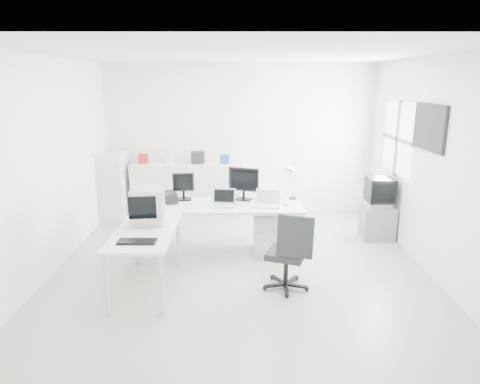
{
  "coord_description": "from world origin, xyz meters",
  "views": [
    {
      "loc": [
        -0.02,
        -5.49,
        2.49
      ],
      "look_at": [
        0.0,
        0.2,
        1.0
      ],
      "focal_mm": 32.0,
      "sensor_mm": 36.0,
      "label": 1
    }
  ],
  "objects_px": {
    "crt_monitor": "(148,205)",
    "tv_cabinet": "(377,222)",
    "main_desk": "(220,229)",
    "sideboard": "(188,190)",
    "inkjet_printer": "(162,198)",
    "lcd_monitor_small": "(183,187)",
    "drawer_pedestal": "(267,232)",
    "crt_tv": "(380,192)",
    "office_chair": "(286,250)",
    "side_desk": "(147,259)",
    "filing_cabinet": "(114,187)",
    "laptop": "(223,200)",
    "laser_printer": "(271,194)",
    "lcd_monitor_large": "(244,184)"
  },
  "relations": [
    {
      "from": "crt_monitor",
      "to": "tv_cabinet",
      "type": "bearing_deg",
      "value": 16.58
    },
    {
      "from": "main_desk",
      "to": "sideboard",
      "type": "bearing_deg",
      "value": 110.68
    },
    {
      "from": "inkjet_printer",
      "to": "main_desk",
      "type": "bearing_deg",
      "value": -24.63
    },
    {
      "from": "inkjet_printer",
      "to": "lcd_monitor_small",
      "type": "xyz_separation_m",
      "value": [
        0.3,
        0.15,
        0.12
      ]
    },
    {
      "from": "drawer_pedestal",
      "to": "crt_monitor",
      "type": "relative_size",
      "value": 1.23
    },
    {
      "from": "main_desk",
      "to": "drawer_pedestal",
      "type": "height_order",
      "value": "main_desk"
    },
    {
      "from": "crt_tv",
      "to": "sideboard",
      "type": "bearing_deg",
      "value": 159.55
    },
    {
      "from": "office_chair",
      "to": "crt_tv",
      "type": "height_order",
      "value": "office_chair"
    },
    {
      "from": "side_desk",
      "to": "sideboard",
      "type": "bearing_deg",
      "value": 86.6
    },
    {
      "from": "sideboard",
      "to": "filing_cabinet",
      "type": "distance_m",
      "value": 1.34
    },
    {
      "from": "lcd_monitor_small",
      "to": "main_desk",
      "type": "bearing_deg",
      "value": -27.58
    },
    {
      "from": "laptop",
      "to": "main_desk",
      "type": "bearing_deg",
      "value": 123.49
    },
    {
      "from": "main_desk",
      "to": "laptop",
      "type": "xyz_separation_m",
      "value": [
        0.05,
        -0.1,
        0.48
      ]
    },
    {
      "from": "sideboard",
      "to": "filing_cabinet",
      "type": "xyz_separation_m",
      "value": [
        -1.31,
        -0.24,
        0.12
      ]
    },
    {
      "from": "office_chair",
      "to": "crt_tv",
      "type": "distance_m",
      "value": 2.4
    },
    {
      "from": "laptop",
      "to": "crt_tv",
      "type": "relative_size",
      "value": 0.63
    },
    {
      "from": "crt_monitor",
      "to": "sideboard",
      "type": "distance_m",
      "value": 2.7
    },
    {
      "from": "inkjet_printer",
      "to": "laptop",
      "type": "xyz_separation_m",
      "value": [
        0.9,
        -0.2,
        0.03
      ]
    },
    {
      "from": "main_desk",
      "to": "lcd_monitor_small",
      "type": "bearing_deg",
      "value": 155.56
    },
    {
      "from": "drawer_pedestal",
      "to": "crt_monitor",
      "type": "height_order",
      "value": "crt_monitor"
    },
    {
      "from": "lcd_monitor_small",
      "to": "tv_cabinet",
      "type": "xyz_separation_m",
      "value": [
        3.06,
        0.36,
        -0.68
      ]
    },
    {
      "from": "crt_monitor",
      "to": "tv_cabinet",
      "type": "height_order",
      "value": "crt_monitor"
    },
    {
      "from": "lcd_monitor_small",
      "to": "sideboard",
      "type": "relative_size",
      "value": 0.19
    },
    {
      "from": "drawer_pedestal",
      "to": "laptop",
      "type": "relative_size",
      "value": 1.91
    },
    {
      "from": "lcd_monitor_small",
      "to": "filing_cabinet",
      "type": "relative_size",
      "value": 0.32
    },
    {
      "from": "filing_cabinet",
      "to": "laser_printer",
      "type": "bearing_deg",
      "value": -26.07
    },
    {
      "from": "laser_printer",
      "to": "inkjet_printer",
      "type": "bearing_deg",
      "value": -157.34
    },
    {
      "from": "office_chair",
      "to": "sideboard",
      "type": "xyz_separation_m",
      "value": [
        -1.53,
        2.9,
        0.01
      ]
    },
    {
      "from": "lcd_monitor_large",
      "to": "filing_cabinet",
      "type": "bearing_deg",
      "value": 169.57
    },
    {
      "from": "side_desk",
      "to": "office_chair",
      "type": "relative_size",
      "value": 1.41
    },
    {
      "from": "drawer_pedestal",
      "to": "crt_monitor",
      "type": "bearing_deg",
      "value": -149.86
    },
    {
      "from": "tv_cabinet",
      "to": "crt_tv",
      "type": "height_order",
      "value": "crt_tv"
    },
    {
      "from": "crt_monitor",
      "to": "office_chair",
      "type": "xyz_separation_m",
      "value": [
        1.7,
        -0.26,
        -0.5
      ]
    },
    {
      "from": "laptop",
      "to": "crt_monitor",
      "type": "bearing_deg",
      "value": -133.27
    },
    {
      "from": "lcd_monitor_large",
      "to": "laser_printer",
      "type": "distance_m",
      "value": 0.42
    },
    {
      "from": "main_desk",
      "to": "laser_printer",
      "type": "height_order",
      "value": "laser_printer"
    },
    {
      "from": "drawer_pedestal",
      "to": "lcd_monitor_small",
      "type": "distance_m",
      "value": 1.42
    },
    {
      "from": "drawer_pedestal",
      "to": "sideboard",
      "type": "distance_m",
      "value": 2.23
    },
    {
      "from": "main_desk",
      "to": "sideboard",
      "type": "relative_size",
      "value": 1.18
    },
    {
      "from": "side_desk",
      "to": "drawer_pedestal",
      "type": "distance_m",
      "value": 1.93
    },
    {
      "from": "lcd_monitor_large",
      "to": "tv_cabinet",
      "type": "relative_size",
      "value": 0.88
    },
    {
      "from": "crt_monitor",
      "to": "sideboard",
      "type": "height_order",
      "value": "crt_monitor"
    },
    {
      "from": "side_desk",
      "to": "main_desk",
      "type": "bearing_deg",
      "value": 52.31
    },
    {
      "from": "inkjet_printer",
      "to": "crt_tv",
      "type": "relative_size",
      "value": 0.83
    },
    {
      "from": "laptop",
      "to": "office_chair",
      "type": "xyz_separation_m",
      "value": [
        0.8,
        -1.01,
        -0.35
      ]
    },
    {
      "from": "side_desk",
      "to": "sideboard",
      "type": "xyz_separation_m",
      "value": [
        0.17,
        2.9,
        0.13
      ]
    },
    {
      "from": "laser_printer",
      "to": "office_chair",
      "type": "xyz_separation_m",
      "value": [
        0.1,
        -1.33,
        -0.35
      ]
    },
    {
      "from": "laser_printer",
      "to": "crt_monitor",
      "type": "height_order",
      "value": "crt_monitor"
    },
    {
      "from": "inkjet_printer",
      "to": "lcd_monitor_large",
      "type": "bearing_deg",
      "value": -10.8
    },
    {
      "from": "lcd_monitor_small",
      "to": "side_desk",
      "type": "bearing_deg",
      "value": -105.67
    }
  ]
}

